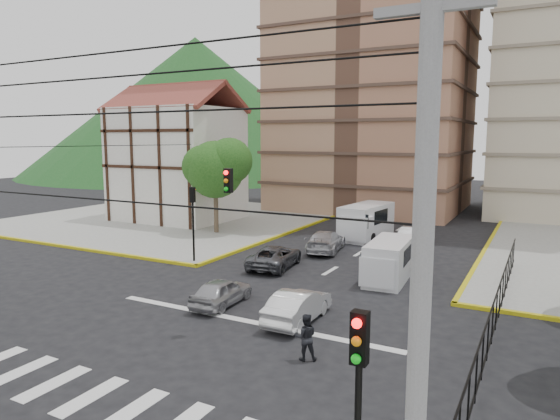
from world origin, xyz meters
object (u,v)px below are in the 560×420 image
Objects in this scene: pedestrian_crosswalk at (306,337)px; car_silver_front_left at (221,292)px; traffic_light_se at (358,395)px; van_left_lane at (365,222)px; van_right_lane at (388,262)px; car_white_front_right at (298,306)px; traffic_light_nw at (193,211)px.

car_silver_front_left is at bearing -58.89° from pedestrian_crosswalk.
traffic_light_se reaches higher than van_left_lane.
van_right_lane is at bearing -117.67° from pedestrian_crosswalk.
traffic_light_nw is at bearing -31.28° from car_white_front_right.
traffic_light_nw is (-15.60, 15.60, 0.00)m from traffic_light_se.
car_silver_front_left is (-5.45, -7.19, -0.41)m from van_right_lane.
van_left_lane is (-4.64, 10.14, 0.20)m from van_right_lane.
van_left_lane is 1.45× the size of car_white_front_right.
van_left_lane is at bearing 61.11° from traffic_light_nw.
traffic_light_se reaches higher than pedestrian_crosswalk.
traffic_light_se is 18.02m from van_right_lane.
van_left_lane is at bearing 110.59° from van_right_lane.
pedestrian_crosswalk is (-4.19, 6.87, -2.32)m from traffic_light_se.
van_left_lane reaches higher than car_white_front_right.
van_right_lane is (11.20, 1.74, -2.09)m from traffic_light_nw.
traffic_light_nw is 11.43m from car_white_front_right.
van_left_lane is 17.81m from car_white_front_right.
traffic_light_se is 8.37m from pedestrian_crosswalk.
pedestrian_crosswalk is (4.86, -20.62, -0.43)m from van_left_lane.
traffic_light_se is at bearing -45.00° from traffic_light_nw.
pedestrian_crosswalk is (11.41, -8.73, -2.32)m from traffic_light_nw.
van_left_lane is at bearing -105.60° from pedestrian_crosswalk.
pedestrian_crosswalk reaches higher than car_silver_front_left.
traffic_light_nw is at bearing -175.14° from van_right_lane.
van_right_lane is 3.00× the size of pedestrian_crosswalk.
car_white_front_right is (3.88, -0.20, 0.05)m from car_silver_front_left.
van_left_lane is 3.63× the size of pedestrian_crosswalk.
traffic_light_se is 2.76× the size of pedestrian_crosswalk.
traffic_light_nw is at bearing -46.04° from car_silver_front_left.
van_right_lane is 9.04m from car_silver_front_left.
van_right_lane is (-4.40, 17.34, -2.09)m from traffic_light_se.
traffic_light_se is 11.86m from car_white_front_right.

